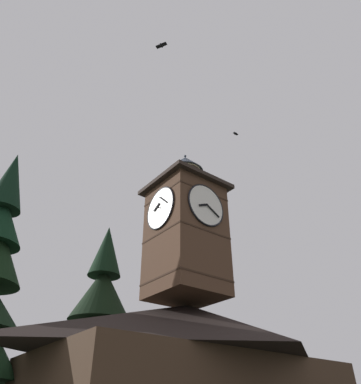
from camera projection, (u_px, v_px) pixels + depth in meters
name	position (u px, v px, depth m)	size (l,w,h in m)	color
building_main	(188.00, 381.00, 18.61)	(15.77, 9.96, 7.76)	#402D1F
clock_tower	(186.00, 229.00, 21.70)	(4.34, 4.34, 9.60)	#4C3323
pine_tree_behind	(95.00, 352.00, 21.29)	(7.01, 7.01, 13.67)	#473323
moon	(144.00, 349.00, 52.48)	(1.58, 1.58, 1.58)	silver
flying_bird_high	(236.00, 134.00, 30.44)	(0.49, 0.27, 0.15)	black
flying_bird_low	(161.00, 45.00, 18.45)	(0.43, 0.59, 0.15)	black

